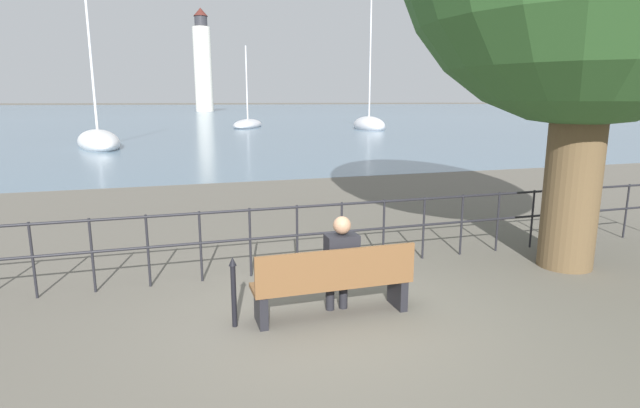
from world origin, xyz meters
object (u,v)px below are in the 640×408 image
object	(u,v)px
park_bench	(334,283)
closed_umbrella	(234,288)
sailboat_2	(98,141)
harbor_lighthouse	(203,64)
sailboat_1	(369,125)
sailboat_0	(248,125)
seated_person_left	(341,261)

from	to	relation	value
park_bench	closed_umbrella	size ratio (longest dim) A/B	2.32
park_bench	sailboat_2	size ratio (longest dim) A/B	0.18
park_bench	sailboat_2	xyz separation A→B (m)	(-5.48, 25.72, -0.12)
park_bench	harbor_lighthouse	distance (m)	118.75
park_bench	sailboat_1	world-z (taller)	sailboat_1
sailboat_1	sailboat_2	size ratio (longest dim) A/B	1.14
sailboat_0	harbor_lighthouse	bearing A→B (deg)	108.81
seated_person_left	park_bench	bearing A→B (deg)	-145.48
seated_person_left	closed_umbrella	world-z (taller)	seated_person_left
sailboat_0	harbor_lighthouse	distance (m)	74.55
sailboat_0	sailboat_2	size ratio (longest dim) A/B	0.74
sailboat_0	sailboat_1	xyz separation A→B (m)	(10.09, -6.76, 0.14)
sailboat_2	harbor_lighthouse	world-z (taller)	harbor_lighthouse
park_bench	sailboat_0	xyz separation A→B (m)	(6.10, 44.26, -0.19)
sailboat_2	sailboat_0	bearing A→B (deg)	46.29
park_bench	seated_person_left	size ratio (longest dim) A/B	1.58
park_bench	harbor_lighthouse	xyz separation A→B (m)	(7.77, 118.03, 10.43)
seated_person_left	sailboat_1	distance (m)	40.73
park_bench	closed_umbrella	world-z (taller)	park_bench
closed_umbrella	sailboat_2	size ratio (longest dim) A/B	0.08
seated_person_left	harbor_lighthouse	xyz separation A→B (m)	(7.65, 117.95, 10.19)
sailboat_0	harbor_lighthouse	xyz separation A→B (m)	(1.67, 73.77, 10.62)
closed_umbrella	park_bench	bearing A→B (deg)	-4.63
seated_person_left	sailboat_1	size ratio (longest dim) A/B	0.10
closed_umbrella	sailboat_2	world-z (taller)	sailboat_2
sailboat_2	harbor_lighthouse	xyz separation A→B (m)	(13.24, 92.31, 10.55)
sailboat_0	sailboat_2	bearing A→B (deg)	-101.87
park_bench	sailboat_0	distance (m)	44.68
park_bench	sailboat_1	xyz separation A→B (m)	(16.19, 37.50, -0.05)
park_bench	harbor_lighthouse	world-z (taller)	harbor_lighthouse
sailboat_2	sailboat_1	bearing A→B (deg)	16.81
seated_person_left	harbor_lighthouse	distance (m)	118.64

